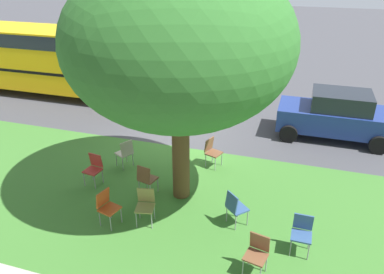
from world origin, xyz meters
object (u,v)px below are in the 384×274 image
at_px(street_tree, 179,44).
at_px(school_bus, 52,55).
at_px(chair_6, 146,178).
at_px(chair_3, 94,167).
at_px(parked_car, 335,115).
at_px(chair_5, 145,203).
at_px(chair_2, 125,152).
at_px(chair_0, 257,252).
at_px(chair_8, 212,150).
at_px(chair_7, 235,206).
at_px(chair_4, 107,205).
at_px(chair_1, 302,231).

bearing_deg(street_tree, school_bus, -36.76).
bearing_deg(school_bus, chair_6, 138.84).
xyz_separation_m(chair_3, chair_6, (-1.58, 0.07, 0.00)).
relative_size(parked_car, school_bus, 0.36).
bearing_deg(parked_car, street_tree, 51.34).
xyz_separation_m(chair_5, parked_car, (-4.34, -6.17, 0.32)).
relative_size(chair_2, chair_3, 1.00).
distance_m(street_tree, chair_5, 3.71).
bearing_deg(chair_2, parked_car, -145.96).
relative_size(chair_0, parked_car, 0.24).
relative_size(chair_3, chair_8, 1.00).
xyz_separation_m(chair_3, parked_car, (-6.35, -5.06, 0.32)).
bearing_deg(parked_car, chair_0, 76.91).
bearing_deg(chair_7, parked_car, -112.24).
bearing_deg(chair_4, street_tree, -127.80).
height_order(chair_1, chair_8, same).
bearing_deg(chair_2, chair_0, 145.54).
distance_m(chair_5, school_bus, 10.61).
bearing_deg(chair_7, chair_4, 16.35).
bearing_deg(chair_7, school_bus, -35.25).
height_order(chair_2, chair_7, same).
distance_m(chair_0, chair_3, 5.10).
bearing_deg(chair_6, chair_3, -2.52).
distance_m(chair_4, school_bus, 10.28).
height_order(street_tree, chair_0, street_tree).
bearing_deg(chair_6, parked_car, -132.90).
xyz_separation_m(chair_1, school_bus, (11.12, -7.22, 1.24)).
bearing_deg(chair_2, chair_1, 157.92).
xyz_separation_m(chair_0, chair_1, (-0.81, -0.88, 0.00)).
height_order(chair_4, chair_8, same).
xyz_separation_m(chair_1, chair_3, (5.54, -1.02, 0.00)).
relative_size(chair_7, parked_car, 0.24).
relative_size(street_tree, chair_6, 6.68).
height_order(chair_1, chair_7, same).
bearing_deg(chair_3, chair_0, 158.06).
bearing_deg(chair_7, chair_5, 14.08).
xyz_separation_m(chair_7, chair_8, (1.20, -2.50, 0.00)).
distance_m(chair_0, chair_1, 1.20).
xyz_separation_m(chair_0, chair_6, (3.15, -1.83, 0.00)).
bearing_deg(street_tree, chair_4, 52.20).
height_order(street_tree, chair_2, street_tree).
xyz_separation_m(chair_4, chair_6, (-0.39, -1.37, 0.00)).
bearing_deg(chair_6, chair_1, 166.46).
height_order(chair_3, chair_6, same).
bearing_deg(chair_0, street_tree, -42.63).
relative_size(chair_1, chair_4, 1.00).
relative_size(chair_2, school_bus, 0.08).
bearing_deg(chair_6, chair_2, -44.01).
xyz_separation_m(chair_2, school_bus, (6.00, -5.14, 1.24)).
bearing_deg(chair_8, parked_car, -138.02).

